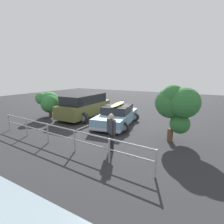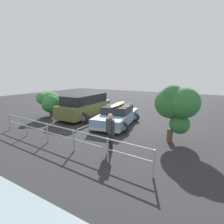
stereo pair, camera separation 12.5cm
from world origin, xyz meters
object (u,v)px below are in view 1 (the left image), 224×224
at_px(suv_car, 85,106).
at_px(bush_near_left, 177,104).
at_px(sedan_car, 117,116).
at_px(bush_near_right, 49,103).
at_px(person_bystander, 111,129).

height_order(suv_car, bush_near_left, bush_near_left).
bearing_deg(suv_car, sedan_car, 170.45).
bearing_deg(bush_near_right, sedan_car, -170.37).
bearing_deg(bush_near_left, bush_near_right, -1.51).
bearing_deg(person_bystander, bush_near_right, -21.48).
relative_size(suv_car, bush_near_right, 2.49).
relative_size(sedan_car, person_bystander, 2.72).
height_order(person_bystander, bush_near_left, bush_near_left).
xyz_separation_m(person_bystander, bush_near_right, (6.96, -2.74, 0.13)).
relative_size(sedan_car, suv_car, 0.91).
relative_size(suv_car, person_bystander, 2.98).
distance_m(person_bystander, bush_near_right, 7.48).
xyz_separation_m(sedan_car, bush_near_right, (5.26, 0.89, 0.51)).
height_order(suv_car, bush_near_right, bush_near_right).
xyz_separation_m(suv_car, bush_near_left, (-6.84, 1.64, 0.96)).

